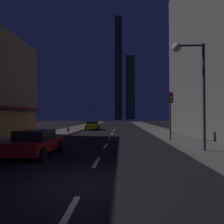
{
  "coord_description": "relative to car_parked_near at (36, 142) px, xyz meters",
  "views": [
    {
      "loc": [
        1.2,
        -6.25,
        2.19
      ],
      "look_at": [
        0.0,
        18.49,
        2.78
      ],
      "focal_mm": 31.45,
      "sensor_mm": 36.0,
      "label": 1
    }
  ],
  "objects": [
    {
      "name": "ground_plane",
      "position": [
        3.6,
        27.38,
        -0.79
      ],
      "size": [
        78.0,
        136.0,
        0.1
      ],
      "primitive_type": "cube",
      "color": "black"
    },
    {
      "name": "street_lamp_right",
      "position": [
        8.98,
        1.23,
        4.33
      ],
      "size": [
        1.96,
        0.56,
        6.58
      ],
      "color": "#38383D",
      "rests_on": "sidewalk_right"
    },
    {
      "name": "sidewalk_right",
      "position": [
        10.6,
        27.38,
        -0.67
      ],
      "size": [
        4.0,
        76.0,
        0.15
      ],
      "primitive_type": "cube",
      "color": "#605E59",
      "rests_on": "ground"
    },
    {
      "name": "skyscraper_distant_tall",
      "position": [
        2.69,
        129.03,
        35.83
      ],
      "size": [
        5.06,
        8.51,
        73.15
      ],
      "primitive_type": "cube",
      "color": "#3F3C2F",
      "rests_on": "ground"
    },
    {
      "name": "car_parked_near",
      "position": [
        0.0,
        0.0,
        0.0
      ],
      "size": [
        1.98,
        4.24,
        1.45
      ],
      "color": "#B21919",
      "rests_on": "ground"
    },
    {
      "name": "fire_hydrant_far_left",
      "position": [
        -2.3,
        14.95,
        -0.29
      ],
      "size": [
        0.42,
        0.3,
        0.65
      ],
      "color": "red",
      "rests_on": "sidewalk_left"
    },
    {
      "name": "traffic_light_far_left",
      "position": [
        -1.9,
        34.92,
        2.45
      ],
      "size": [
        0.32,
        0.48,
        4.2
      ],
      "color": "#2D2D2D",
      "rests_on": "sidewalk_left"
    },
    {
      "name": "car_parked_far",
      "position": [
        0.0,
        21.51,
        0.0
      ],
      "size": [
        1.98,
        4.24,
        1.45
      ],
      "color": "gold",
      "rests_on": "ground"
    },
    {
      "name": "skyscraper_distant_mid",
      "position": [
        11.78,
        153.03,
        25.69
      ],
      "size": [
        7.93,
        6.83,
        52.86
      ],
      "primitive_type": "cube",
      "color": "brown",
      "rests_on": "ground"
    },
    {
      "name": "sidewalk_left",
      "position": [
        -3.4,
        27.38,
        -0.67
      ],
      "size": [
        4.0,
        76.0,
        0.15
      ],
      "primitive_type": "cube",
      "color": "#605E59",
      "rests_on": "ground"
    },
    {
      "name": "traffic_light_near_right",
      "position": [
        9.1,
        6.45,
        2.45
      ],
      "size": [
        0.32,
        0.48,
        4.2
      ],
      "color": "#2D2D2D",
      "rests_on": "sidewalk_right"
    },
    {
      "name": "lane_marking_center",
      "position": [
        3.6,
        11.58,
        -0.73
      ],
      "size": [
        0.16,
        38.6,
        0.01
      ],
      "color": "silver",
      "rests_on": "ground"
    }
  ]
}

